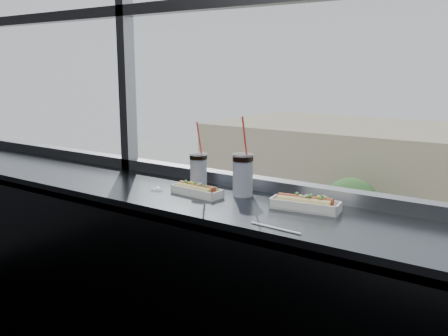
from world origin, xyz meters
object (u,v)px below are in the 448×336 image
Objects in this scene: soda_cup_right at (243,173)px; loose_straw at (275,228)px; pedestrian_a at (394,261)px; soda_cup_left at (198,169)px; car_far_a at (319,267)px; tree_left at (351,206)px; car_near_a at (175,296)px; hotdog_tray_left at (197,190)px; hotdog_tray_right at (305,203)px; wrapper at (156,188)px.

soda_cup_right is 0.51m from loose_straw.
soda_cup_left is at bearing 13.55° from pedestrian_a.
loose_straw is 28.92m from car_far_a.
tree_left reaches higher than car_far_a.
car_near_a is (-15.07, 16.50, -11.06)m from loose_straw.
loose_straw is (0.55, -0.22, -0.02)m from hotdog_tray_left.
hotdog_tray_right is 31.16m from tree_left.
tree_left is (-10.40, 28.49, -8.21)m from loose_straw.
hotdog_tray_left is 0.05× the size of car_near_a.
soda_cup_right is at bearing 14.06° from pedestrian_a.
loose_straw is (0.62, -0.33, -0.09)m from soda_cup_left.
wrapper is at bearing -135.16° from soda_cup_left.
soda_cup_left reaches higher than hotdog_tray_right.
car_near_a is at bearing 132.30° from soda_cup_right.
car_far_a is (-10.00, 24.16, -11.21)m from soda_cup_left.
soda_cup_right is 28.54m from car_far_a.
hotdog_tray_left is at bearing -55.39° from soda_cup_left.
hotdog_tray_right is at bearing 8.30° from wrapper.
soda_cup_right reaches higher than car_near_a.
tree_left is at bearing 109.14° from soda_cup_left.
wrapper is at bearing 169.49° from loose_straw.
hotdog_tray_right is at bearing 14.71° from pedestrian_a.
soda_cup_left is 0.17× the size of pedestrian_a.
hotdog_tray_right is 30.59m from pedestrian_a.
hotdog_tray_left reaches higher than tree_left.
soda_cup_right is at bearing 1.89° from soda_cup_left.
soda_cup_left reaches higher than car_far_a.
soda_cup_right is (0.26, 0.01, 0.01)m from soda_cup_left.
car_far_a is at bearing -30.79° from car_near_a.
hotdog_tray_left is 28.54m from car_far_a.
soda_cup_left is at bearing 44.84° from wrapper.
soda_cup_right reaches higher than loose_straw.
soda_cup_right is (-0.35, 0.05, 0.08)m from hotdog_tray_right.
hotdog_tray_left is 1.24× the size of loose_straw.
soda_cup_right is at bearing 163.39° from hotdog_tray_right.
soda_cup_left is 0.26m from soda_cup_right.
hotdog_tray_left is at bearing 9.59° from wrapper.
car_near_a is 2.96× the size of pedestrian_a.
hotdog_tray_right reaches higher than tree_left.
hotdog_tray_right is at bearing 12.30° from hotdog_tray_left.
soda_cup_left is 1.55× the size of loose_straw.
hotdog_tray_right is 0.61m from soda_cup_left.
loose_straw is 0.11× the size of pedestrian_a.
tree_left reaches higher than pedestrian_a.
wrapper is 0.02× the size of car_far_a.
pedestrian_a is at bearing 108.21° from hotdog_tray_left.
loose_straw is at bearing -42.77° from soda_cup_right.
wrapper reaches higher than loose_straw.
hotdog_tray_left is at bearing -152.47° from car_far_a.
hotdog_tray_left is 0.05× the size of car_far_a.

